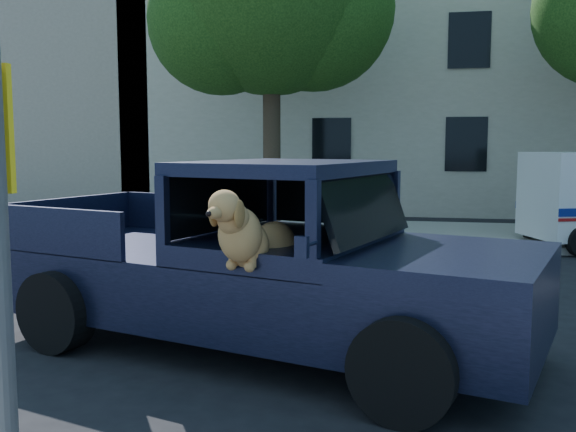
{
  "coord_description": "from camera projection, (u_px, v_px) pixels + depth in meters",
  "views": [
    {
      "loc": [
        -0.41,
        -6.19,
        2.19
      ],
      "look_at": [
        -1.64,
        -0.07,
        1.49
      ],
      "focal_mm": 40.0,
      "sensor_mm": 36.0,
      "label": 1
    }
  ],
  "objects": [
    {
      "name": "ground",
      "position": [
        456.0,
        372.0,
        6.19
      ],
      "size": [
        120.0,
        120.0,
        0.0
      ],
      "primitive_type": "plane",
      "color": "black",
      "rests_on": "ground"
    },
    {
      "name": "far_sidewalk",
      "position": [
        433.0,
        234.0,
        15.15
      ],
      "size": [
        60.0,
        4.0,
        0.15
      ],
      "primitive_type": "cube",
      "color": "gray",
      "rests_on": "ground"
    },
    {
      "name": "street_tree_left",
      "position": [
        273.0,
        0.0,
        15.71
      ],
      "size": [
        6.0,
        5.2,
        8.6
      ],
      "color": "#332619",
      "rests_on": "ground"
    },
    {
      "name": "building_main",
      "position": [
        524.0,
        74.0,
        21.18
      ],
      "size": [
        26.0,
        6.0,
        9.0
      ],
      "primitive_type": "cube",
      "color": "beige",
      "rests_on": "ground"
    },
    {
      "name": "building_left",
      "position": [
        34.0,
        97.0,
        24.76
      ],
      "size": [
        12.0,
        6.0,
        8.0
      ],
      "primitive_type": "cube",
      "color": "tan",
      "rests_on": "ground"
    },
    {
      "name": "pickup_truck",
      "position": [
        255.0,
        286.0,
        6.85
      ],
      "size": [
        6.04,
        3.73,
        2.02
      ],
      "rotation": [
        0.0,
        0.0,
        -0.29
      ],
      "color": "black",
      "rests_on": "ground"
    }
  ]
}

